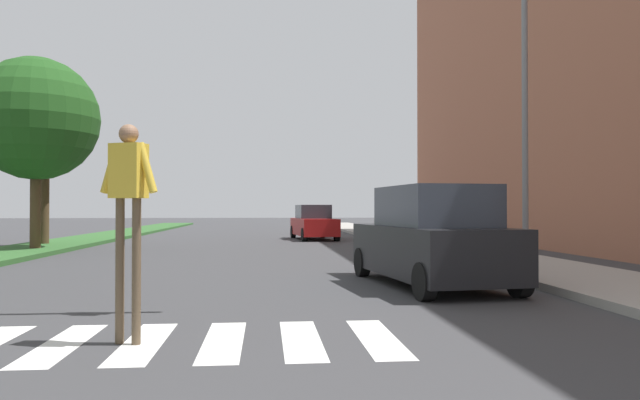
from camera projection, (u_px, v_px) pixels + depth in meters
ground_plane at (246, 241)px, 28.52m from camera, size 140.00×140.00×0.00m
crosswalk at (184, 342)px, 6.91m from camera, size 4.95×2.20×0.01m
median_strip at (71, 242)px, 25.86m from camera, size 2.80×64.00×0.15m
tree_far at (36, 119)px, 21.09m from camera, size 4.30×4.30×6.68m
tree_distant at (45, 133)px, 23.81m from camera, size 2.83×2.83×5.83m
sidewalk_right at (412, 241)px, 27.21m from camera, size 3.00×64.00×0.15m
street_lamp_right at (521, 79)px, 14.24m from camera, size 1.02×0.24×7.50m
pedestrian_performer at (128, 197)px, 6.82m from camera, size 0.72×0.38×2.49m
suv_crossing at (431, 239)px, 11.91m from camera, size 2.47×4.80×1.97m
sedan_midblock at (314, 223)px, 29.81m from camera, size 2.18×4.60×1.71m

